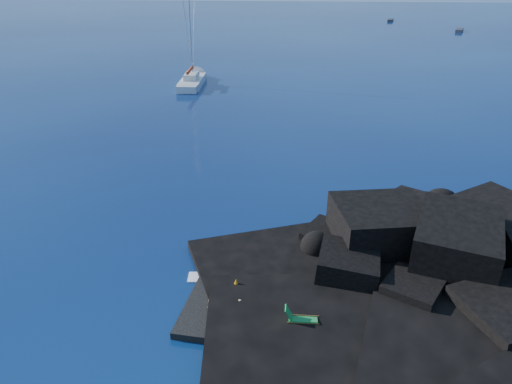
# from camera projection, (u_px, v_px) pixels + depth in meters

# --- Properties ---
(ground) EXTENTS (400.00, 400.00, 0.00)m
(ground) POSITION_uv_depth(u_px,v_px,m) (182.00, 310.00, 23.76)
(ground) COLOR #030931
(ground) RESTS_ON ground
(headland) EXTENTS (24.00, 24.00, 3.60)m
(headland) POSITION_uv_depth(u_px,v_px,m) (445.00, 287.00, 25.47)
(headland) COLOR black
(headland) RESTS_ON ground
(beach) EXTENTS (9.08, 6.86, 0.70)m
(beach) POSITION_uv_depth(u_px,v_px,m) (276.00, 309.00, 23.87)
(beach) COLOR black
(beach) RESTS_ON ground
(surf_foam) EXTENTS (10.00, 8.00, 0.06)m
(surf_foam) POSITION_uv_depth(u_px,v_px,m) (289.00, 258.00, 27.90)
(surf_foam) COLOR white
(surf_foam) RESTS_ON ground
(sailboat) EXTENTS (3.29, 13.07, 13.59)m
(sailboat) POSITION_uv_depth(u_px,v_px,m) (193.00, 85.00, 66.80)
(sailboat) COLOR silver
(sailboat) RESTS_ON ground
(deck_chair) EXTENTS (1.47, 0.66, 1.00)m
(deck_chair) POSITION_uv_depth(u_px,v_px,m) (303.00, 316.00, 22.07)
(deck_chair) COLOR #1A7633
(deck_chair) RESTS_ON beach
(towel) EXTENTS (1.98, 1.05, 0.05)m
(towel) POSITION_uv_depth(u_px,v_px,m) (230.00, 303.00, 23.63)
(towel) COLOR white
(towel) RESTS_ON beach
(sunbather) EXTENTS (1.85, 0.61, 0.26)m
(sunbather) POSITION_uv_depth(u_px,v_px,m) (230.00, 301.00, 23.57)
(sunbather) COLOR tan
(sunbather) RESTS_ON towel
(marker_cone) EXTENTS (0.43, 0.43, 0.57)m
(marker_cone) POSITION_uv_depth(u_px,v_px,m) (236.00, 283.00, 24.66)
(marker_cone) COLOR orange
(marker_cone) RESTS_ON beach
(distant_boat_a) EXTENTS (2.30, 4.46, 0.57)m
(distant_boat_a) POSITION_uv_depth(u_px,v_px,m) (390.00, 21.00, 137.10)
(distant_boat_a) COLOR #27282D
(distant_boat_a) RESTS_ON ground
(distant_boat_b) EXTENTS (3.00, 4.98, 0.63)m
(distant_boat_b) POSITION_uv_depth(u_px,v_px,m) (459.00, 32.00, 116.92)
(distant_boat_b) COLOR #2B2A30
(distant_boat_b) RESTS_ON ground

